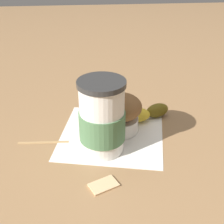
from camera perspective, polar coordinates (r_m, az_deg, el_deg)
name	(u,v)px	position (r m, az deg, el deg)	size (l,w,h in m)	color
ground_plane	(112,134)	(0.71, 0.00, -4.12)	(3.00, 3.00, 0.00)	#936D47
paper_napkin	(112,134)	(0.71, 0.00, -4.07)	(0.23, 0.23, 0.00)	white
coffee_cup	(102,119)	(0.62, -1.82, -1.30)	(0.09, 0.09, 0.15)	silver
muffin	(121,112)	(0.69, 1.62, -0.03)	(0.09, 0.09, 0.09)	white
banana	(135,114)	(0.75, 4.24, -0.32)	(0.06, 0.18, 0.04)	gold
sugar_packet	(104,184)	(0.57, -1.54, -13.08)	(0.05, 0.03, 0.01)	#E0B27F
wooden_stirrer	(43,142)	(0.70, -12.44, -5.43)	(0.11, 0.01, 0.00)	tan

